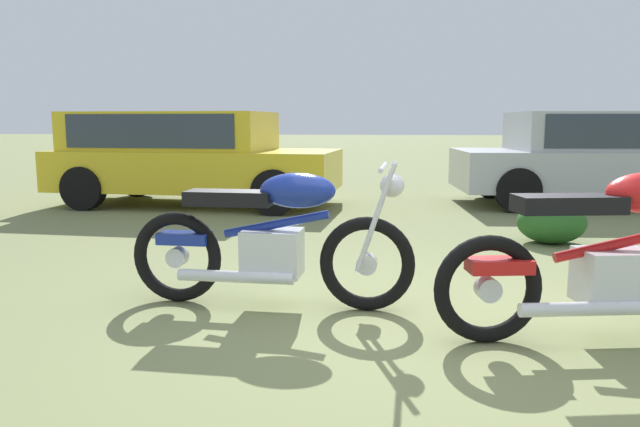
{
  "coord_description": "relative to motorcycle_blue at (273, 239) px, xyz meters",
  "views": [
    {
      "loc": [
        -0.23,
        -3.72,
        1.27
      ],
      "look_at": [
        -0.79,
        1.03,
        0.55
      ],
      "focal_mm": 34.11,
      "sensor_mm": 36.0,
      "label": 1
    }
  ],
  "objects": [
    {
      "name": "motorcycle_blue",
      "position": [
        0.0,
        0.0,
        0.0
      ],
      "size": [
        2.0,
        0.64,
        1.02
      ],
      "rotation": [
        0.0,
        0.0,
        -0.04
      ],
      "color": "black",
      "rests_on": "ground"
    },
    {
      "name": "shrub_low",
      "position": [
        2.5,
        2.55,
        -0.26
      ],
      "size": [
        0.71,
        0.64,
        0.44
      ],
      "color": "#23531E",
      "rests_on": "ground"
    },
    {
      "name": "ground_plane",
      "position": [
        1.04,
        -0.33,
        -0.48
      ],
      "size": [
        120.0,
        120.0,
        0.0
      ],
      "primitive_type": "plane",
      "color": "olive"
    },
    {
      "name": "car_silver",
      "position": [
        4.0,
        5.74,
        0.32
      ],
      "size": [
        4.6,
        2.15,
        1.43
      ],
      "rotation": [
        0.0,
        0.0,
        0.07
      ],
      "color": "#B2B5BA",
      "rests_on": "ground"
    },
    {
      "name": "motorcycle_red",
      "position": [
        2.11,
        -0.42,
        0.01
      ],
      "size": [
        2.07,
        0.78,
        1.02
      ],
      "rotation": [
        0.0,
        0.0,
        0.18
      ],
      "color": "black",
      "rests_on": "ground"
    },
    {
      "name": "car_yellow",
      "position": [
        -2.38,
        5.09,
        0.36
      ],
      "size": [
        4.38,
        2.12,
        1.43
      ],
      "rotation": [
        0.0,
        0.0,
        -0.06
      ],
      "color": "gold",
      "rests_on": "ground"
    }
  ]
}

